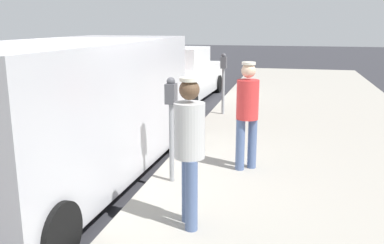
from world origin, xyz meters
name	(u,v)px	position (x,y,z in m)	size (l,w,h in m)	color
ground_plane	(86,184)	(0.00, 0.00, 0.00)	(80.00, 80.00, 0.00)	#2D2D33
sidewalk_slab	(325,201)	(3.50, 0.00, 0.07)	(5.00, 32.00, 0.15)	#9E998E
parking_meter_near	(171,112)	(1.35, 0.06, 1.18)	(0.14, 0.18, 1.52)	gray
parking_meter_far	(223,73)	(1.35, 4.79, 1.18)	(0.14, 0.18, 1.52)	gray
pedestrian_in_gray	(189,144)	(1.92, -1.23, 1.12)	(0.34, 0.34, 1.69)	#4C608C
pedestrian_in_red	(247,109)	(2.34, 0.83, 1.11)	(0.34, 0.34, 1.68)	#4C608C
parked_van	(73,109)	(-0.15, 0.02, 1.15)	(2.25, 5.25, 2.15)	#BCBCC1
parked_sedan_ahead	(179,76)	(-0.45, 7.33, 0.75)	(2.13, 4.48, 1.65)	white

